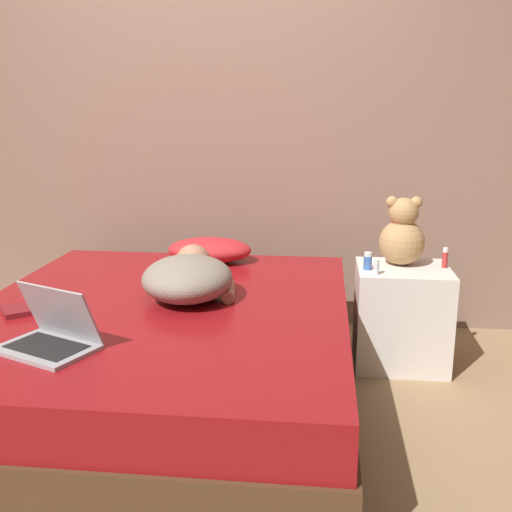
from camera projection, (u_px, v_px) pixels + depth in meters
ground_plane at (165, 407)px, 2.88m from camera, size 12.00×12.00×0.00m
wall_back at (210, 124)px, 3.81m from camera, size 8.00×0.06×2.60m
bed at (163, 358)px, 2.82m from camera, size 1.73×2.02×0.52m
nightstand at (401, 316)px, 3.32m from camera, size 0.50×0.45×0.56m
pillow at (210, 250)px, 3.50m from camera, size 0.49×0.31×0.14m
person_lying at (189, 276)px, 2.85m from camera, size 0.49×0.71×0.20m
laptop at (52, 335)px, 2.24m from camera, size 0.42×0.36×0.24m
teddy_bear at (402, 235)px, 3.28m from camera, size 0.25×0.25×0.38m
bottle_blue at (368, 261)px, 3.20m from camera, size 0.04×0.04×0.09m
bottle_red at (445, 258)px, 3.24m from camera, size 0.03×0.03×0.11m
bottle_clear at (376, 267)px, 3.11m from camera, size 0.03×0.03×0.08m
book at (27, 309)px, 2.65m from camera, size 0.24×0.23×0.02m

